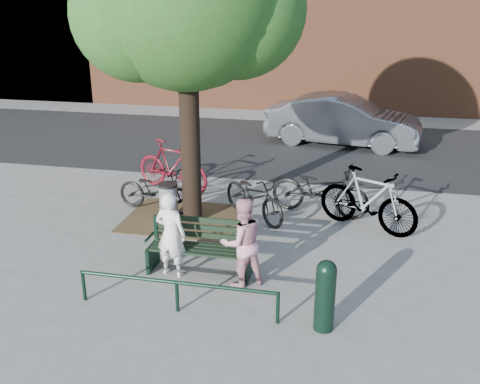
% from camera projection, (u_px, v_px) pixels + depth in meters
% --- Properties ---
extents(ground, '(90.00, 90.00, 0.00)m').
position_uv_depth(ground, '(200.00, 273.00, 9.07)').
color(ground, gray).
rests_on(ground, ground).
extents(dirt_pit, '(2.40, 2.00, 0.02)m').
position_uv_depth(dirt_pit, '(184.00, 218.00, 11.29)').
color(dirt_pit, brown).
rests_on(dirt_pit, ground).
extents(road, '(40.00, 7.00, 0.01)m').
position_uv_depth(road, '(275.00, 145.00, 16.88)').
color(road, black).
rests_on(road, ground).
extents(park_bench, '(1.74, 0.54, 0.97)m').
position_uv_depth(park_bench, '(201.00, 245.00, 8.98)').
color(park_bench, black).
rests_on(park_bench, ground).
extents(guard_railing, '(3.06, 0.06, 0.51)m').
position_uv_depth(guard_railing, '(177.00, 287.00, 7.83)').
color(guard_railing, black).
rests_on(guard_railing, ground).
extents(person_left, '(0.58, 0.43, 1.46)m').
position_uv_depth(person_left, '(171.00, 234.00, 8.78)').
color(person_left, white).
rests_on(person_left, ground).
extents(person_right, '(0.91, 0.87, 1.49)m').
position_uv_depth(person_right, '(242.00, 242.00, 8.47)').
color(person_right, '#D2909C').
rests_on(person_right, ground).
extents(bollard, '(0.29, 0.29, 1.07)m').
position_uv_depth(bollard, '(325.00, 293.00, 7.35)').
color(bollard, black).
rests_on(bollard, ground).
extents(litter_bin, '(0.41, 0.41, 0.83)m').
position_uv_depth(litter_bin, '(169.00, 203.00, 11.01)').
color(litter_bin, gray).
rests_on(litter_bin, ground).
extents(bicycle_a, '(1.87, 0.89, 0.94)m').
position_uv_depth(bicycle_a, '(156.00, 190.00, 11.57)').
color(bicycle_a, black).
rests_on(bicycle_a, ground).
extents(bicycle_b, '(2.12, 1.24, 1.23)m').
position_uv_depth(bicycle_b, '(172.00, 166.00, 12.76)').
color(bicycle_b, '#520B14').
rests_on(bicycle_b, ground).
extents(bicycle_c, '(1.87, 1.79, 1.01)m').
position_uv_depth(bicycle_c, '(254.00, 196.00, 11.14)').
color(bicycle_c, black).
rests_on(bicycle_c, ground).
extents(bicycle_d, '(2.15, 1.46, 1.26)m').
position_uv_depth(bicycle_d, '(368.00, 200.00, 10.59)').
color(bicycle_d, gray).
rests_on(bicycle_d, ground).
extents(bicycle_e, '(2.24, 1.17, 1.12)m').
position_uv_depth(bicycle_e, '(320.00, 189.00, 11.36)').
color(bicycle_e, black).
rests_on(bicycle_e, ground).
extents(parked_car, '(4.96, 2.44, 1.56)m').
position_uv_depth(parked_car, '(343.00, 121.00, 16.71)').
color(parked_car, slate).
rests_on(parked_car, ground).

